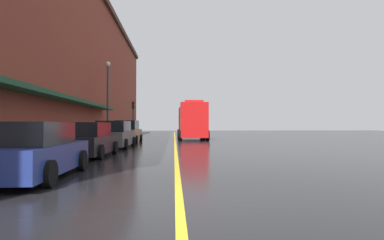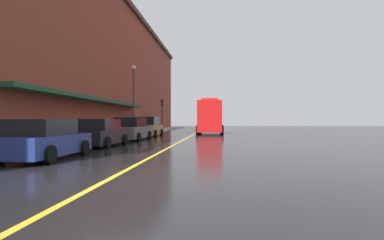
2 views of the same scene
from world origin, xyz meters
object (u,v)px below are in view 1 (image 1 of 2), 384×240
parked_car_3 (128,132)px  fire_truck (192,122)px  parking_meter_1 (107,130)px  parked_car_1 (88,141)px  traffic_light_near (133,112)px  parking_meter_0 (23,136)px  parked_car_2 (115,135)px  street_lamp_left (108,92)px  parked_car_0 (33,152)px

parked_car_3 → fire_truck: 7.83m
parked_car_3 → parking_meter_1: bearing=136.6°
parked_car_1 → traffic_light_near: 25.88m
parked_car_1 → parking_meter_0: bearing=161.4°
fire_truck → parking_meter_1: 9.79m
parked_car_2 → fire_truck: bearing=-25.0°
parked_car_1 → traffic_light_near: traffic_light_near is taller
traffic_light_near → fire_truck: bearing=-50.9°
parking_meter_0 → parking_meter_1: (0.00, 13.83, 0.00)m
fire_truck → traffic_light_near: bearing=-141.6°
parking_meter_1 → parked_car_2: bearing=-72.5°
fire_truck → parking_meter_1: bearing=-47.1°
parked_car_2 → fire_truck: (5.62, 11.34, 0.99)m
parked_car_1 → parked_car_3: bearing=1.7°
fire_truck → street_lamp_left: size_ratio=1.10×
parked_car_0 → parking_meter_1: parked_car_0 is taller
parked_car_0 → street_lamp_left: size_ratio=0.65×
parked_car_2 → traffic_light_near: (-1.39, 19.96, 2.35)m
parking_meter_0 → traffic_light_near: 29.26m
parked_car_1 → parked_car_3: 11.79m
parked_car_1 → parked_car_3: parked_car_3 is taller
street_lamp_left → traffic_light_near: size_ratio=1.61×
parked_car_2 → parking_meter_0: (-1.45, -9.23, 0.25)m
parked_car_2 → parking_meter_0: size_ratio=3.71×
parking_meter_1 → street_lamp_left: size_ratio=0.19×
parked_car_0 → parked_car_3: bearing=-1.0°
traffic_light_near → parked_car_0: bearing=-87.6°
parked_car_0 → parked_car_1: 5.94m
parked_car_3 → traffic_light_near: (-1.36, 13.95, 2.30)m
parked_car_0 → fire_truck: size_ratio=0.59×
parking_meter_1 → traffic_light_near: bearing=89.8°
parked_car_3 → parked_car_0: bearing=-178.1°
parked_car_1 → street_lamp_left: (-1.91, 13.47, 3.66)m
parked_car_0 → parked_car_2: parked_car_2 is taller
fire_truck → parked_car_3: bearing=-47.3°
parking_meter_0 → parking_meter_1: bearing=90.0°
parked_car_3 → street_lamp_left: size_ratio=0.62×
parking_meter_1 → parked_car_1: bearing=-82.8°
fire_truck → parking_meter_0: (-7.07, -20.57, -0.74)m
parked_car_2 → parked_car_3: (-0.03, 6.00, 0.05)m
parked_car_0 → fire_truck: fire_truck is taller
parked_car_1 → parked_car_3: size_ratio=1.03×
parked_car_0 → fire_truck: 23.76m
parked_car_1 → street_lamp_left: street_lamp_left is taller
parked_car_0 → parked_car_1: parked_car_1 is taller
parked_car_3 → parked_car_1: bearing=-178.6°
parked_car_3 → parking_meter_1: 2.01m
parked_car_0 → parking_meter_0: bearing=28.6°
street_lamp_left → traffic_light_near: 12.35m
parked_car_2 → parked_car_3: parked_car_3 is taller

